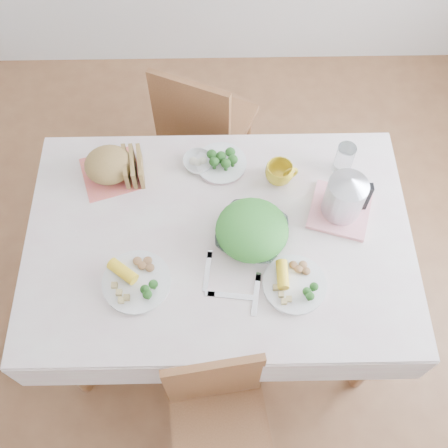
{
  "coord_description": "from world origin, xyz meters",
  "views": [
    {
      "loc": [
        0.0,
        -0.97,
        2.55
      ],
      "look_at": [
        0.02,
        0.02,
        0.82
      ],
      "focal_mm": 42.0,
      "sensor_mm": 36.0,
      "label": 1
    }
  ],
  "objects_px": {
    "dinner_plate_left": "(137,282)",
    "electric_kettle": "(345,195)",
    "salad_bowl": "(252,234)",
    "dinner_plate_right": "(294,285)",
    "dining_table": "(220,277)",
    "chair_near": "(222,435)",
    "chair_far": "(208,121)",
    "yellow_mug": "(279,173)"
  },
  "relations": [
    {
      "from": "chair_far",
      "to": "yellow_mug",
      "type": "relative_size",
      "value": 7.93
    },
    {
      "from": "electric_kettle",
      "to": "dinner_plate_left",
      "type": "bearing_deg",
      "value": 179.12
    },
    {
      "from": "dinner_plate_left",
      "to": "dinner_plate_right",
      "type": "bearing_deg",
      "value": -1.96
    },
    {
      "from": "chair_far",
      "to": "electric_kettle",
      "type": "xyz_separation_m",
      "value": [
        0.53,
        -0.74,
        0.42
      ]
    },
    {
      "from": "dining_table",
      "to": "dinner_plate_left",
      "type": "height_order",
      "value": "dinner_plate_left"
    },
    {
      "from": "chair_near",
      "to": "dinner_plate_right",
      "type": "relative_size",
      "value": 3.48
    },
    {
      "from": "chair_near",
      "to": "electric_kettle",
      "type": "bearing_deg",
      "value": 50.23
    },
    {
      "from": "yellow_mug",
      "to": "dining_table",
      "type": "bearing_deg",
      "value": -133.58
    },
    {
      "from": "chair_near",
      "to": "chair_far",
      "type": "xyz_separation_m",
      "value": [
        -0.05,
        1.52,
        -0.0
      ]
    },
    {
      "from": "dining_table",
      "to": "dinner_plate_left",
      "type": "distance_m",
      "value": 0.54
    },
    {
      "from": "dining_table",
      "to": "salad_bowl",
      "type": "height_order",
      "value": "salad_bowl"
    },
    {
      "from": "dining_table",
      "to": "chair_far",
      "type": "xyz_separation_m",
      "value": [
        -0.05,
        0.84,
        0.09
      ]
    },
    {
      "from": "chair_near",
      "to": "salad_bowl",
      "type": "distance_m",
      "value": 0.76
    },
    {
      "from": "chair_near",
      "to": "salad_bowl",
      "type": "bearing_deg",
      "value": 71.11
    },
    {
      "from": "chair_near",
      "to": "dining_table",
      "type": "bearing_deg",
      "value": 81.65
    },
    {
      "from": "salad_bowl",
      "to": "yellow_mug",
      "type": "bearing_deg",
      "value": 65.63
    },
    {
      "from": "chair_near",
      "to": "salad_bowl",
      "type": "xyz_separation_m",
      "value": [
        0.13,
        0.67,
        0.33
      ]
    },
    {
      "from": "chair_near",
      "to": "yellow_mug",
      "type": "height_order",
      "value": "chair_near"
    },
    {
      "from": "dinner_plate_left",
      "to": "electric_kettle",
      "type": "bearing_deg",
      "value": 20.64
    },
    {
      "from": "dinner_plate_right",
      "to": "yellow_mug",
      "type": "distance_m",
      "value": 0.48
    },
    {
      "from": "electric_kettle",
      "to": "dining_table",
      "type": "bearing_deg",
      "value": 170.51
    },
    {
      "from": "salad_bowl",
      "to": "electric_kettle",
      "type": "bearing_deg",
      "value": 17.65
    },
    {
      "from": "salad_bowl",
      "to": "dinner_plate_right",
      "type": "height_order",
      "value": "salad_bowl"
    },
    {
      "from": "yellow_mug",
      "to": "electric_kettle",
      "type": "distance_m",
      "value": 0.29
    },
    {
      "from": "yellow_mug",
      "to": "electric_kettle",
      "type": "bearing_deg",
      "value": -34.18
    },
    {
      "from": "dinner_plate_right",
      "to": "salad_bowl",
      "type": "bearing_deg",
      "value": 126.34
    },
    {
      "from": "dinner_plate_right",
      "to": "chair_near",
      "type": "bearing_deg",
      "value": -120.36
    },
    {
      "from": "dinner_plate_left",
      "to": "electric_kettle",
      "type": "distance_m",
      "value": 0.85
    },
    {
      "from": "salad_bowl",
      "to": "dinner_plate_right",
      "type": "bearing_deg",
      "value": -53.66
    },
    {
      "from": "dinner_plate_right",
      "to": "yellow_mug",
      "type": "xyz_separation_m",
      "value": [
        -0.03,
        0.47,
        0.03
      ]
    },
    {
      "from": "yellow_mug",
      "to": "chair_near",
      "type": "bearing_deg",
      "value": -104.8
    },
    {
      "from": "dining_table",
      "to": "dinner_plate_left",
      "type": "bearing_deg",
      "value": -147.58
    },
    {
      "from": "dinner_plate_right",
      "to": "yellow_mug",
      "type": "bearing_deg",
      "value": 93.15
    },
    {
      "from": "dinner_plate_right",
      "to": "electric_kettle",
      "type": "xyz_separation_m",
      "value": [
        0.21,
        0.32,
        0.11
      ]
    },
    {
      "from": "dinner_plate_right",
      "to": "electric_kettle",
      "type": "relative_size",
      "value": 1.11
    },
    {
      "from": "dining_table",
      "to": "electric_kettle",
      "type": "xyz_separation_m",
      "value": [
        0.48,
        0.1,
        0.51
      ]
    },
    {
      "from": "chair_far",
      "to": "dinner_plate_left",
      "type": "bearing_deg",
      "value": 99.52
    },
    {
      "from": "salad_bowl",
      "to": "dining_table",
      "type": "bearing_deg",
      "value": 175.12
    },
    {
      "from": "dinner_plate_left",
      "to": "electric_kettle",
      "type": "height_order",
      "value": "electric_kettle"
    },
    {
      "from": "chair_near",
      "to": "dinner_plate_right",
      "type": "xyz_separation_m",
      "value": [
        0.28,
        0.47,
        0.31
      ]
    },
    {
      "from": "dining_table",
      "to": "chair_near",
      "type": "distance_m",
      "value": 0.69
    },
    {
      "from": "salad_bowl",
      "to": "dinner_plate_right",
      "type": "relative_size",
      "value": 1.1
    }
  ]
}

